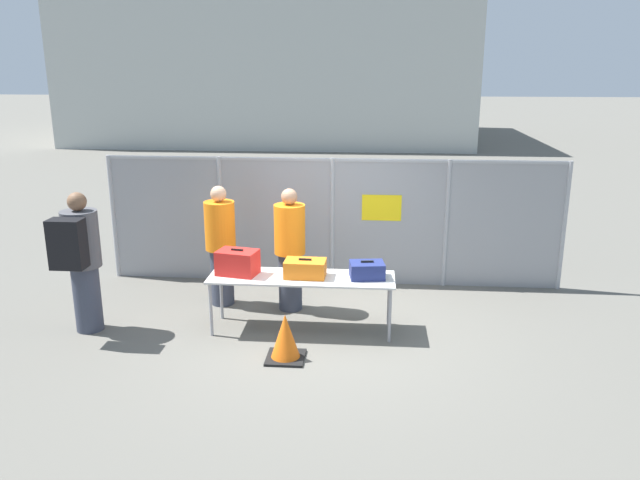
% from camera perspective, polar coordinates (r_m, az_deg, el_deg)
% --- Properties ---
extents(ground_plane, '(120.00, 120.00, 0.00)m').
position_cam_1_polar(ground_plane, '(8.14, 0.16, -8.42)').
color(ground_plane, '#605E56').
extents(fence_section, '(7.05, 0.07, 1.97)m').
position_cam_1_polar(fence_section, '(9.63, 1.16, 1.97)').
color(fence_section, '#9EA0A5').
rests_on(fence_section, ground_plane).
extents(inspection_table, '(2.37, 0.68, 0.73)m').
position_cam_1_polar(inspection_table, '(7.96, -1.70, -3.69)').
color(inspection_table, silver).
rests_on(inspection_table, ground_plane).
extents(suitcase_red, '(0.56, 0.43, 0.34)m').
position_cam_1_polar(suitcase_red, '(8.05, -7.55, -2.04)').
color(suitcase_red, red).
rests_on(suitcase_red, inspection_table).
extents(suitcase_orange, '(0.52, 0.34, 0.24)m').
position_cam_1_polar(suitcase_orange, '(7.91, -1.36, -2.62)').
color(suitcase_orange, orange).
rests_on(suitcase_orange, inspection_table).
extents(suitcase_navy, '(0.47, 0.38, 0.23)m').
position_cam_1_polar(suitcase_navy, '(7.89, 4.32, -2.76)').
color(suitcase_navy, navy).
rests_on(suitcase_navy, inspection_table).
extents(traveler_hooded, '(0.45, 0.70, 1.82)m').
position_cam_1_polar(traveler_hooded, '(8.36, -21.06, -1.51)').
color(traveler_hooded, '#383D4C').
rests_on(traveler_hooded, ground_plane).
extents(security_worker_near, '(0.43, 0.43, 1.73)m').
position_cam_1_polar(security_worker_near, '(8.60, -2.77, -0.75)').
color(security_worker_near, '#383D4C').
rests_on(security_worker_near, ground_plane).
extents(security_worker_far, '(0.43, 0.43, 1.73)m').
position_cam_1_polar(security_worker_far, '(8.89, -9.07, -0.38)').
color(security_worker_far, '#383D4C').
rests_on(security_worker_far, ground_plane).
extents(utility_trailer, '(3.37, 2.00, 0.71)m').
position_cam_1_polar(utility_trailer, '(12.29, 5.40, 1.95)').
color(utility_trailer, '#4C6B47').
rests_on(utility_trailer, ground_plane).
extents(distant_hangar, '(16.80, 10.70, 5.73)m').
position_cam_1_polar(distant_hangar, '(29.92, -3.77, 14.92)').
color(distant_hangar, '#B2B7B2').
rests_on(distant_hangar, ground_plane).
extents(traffic_cone, '(0.45, 0.45, 0.56)m').
position_cam_1_polar(traffic_cone, '(7.36, -3.19, -8.97)').
color(traffic_cone, black).
rests_on(traffic_cone, ground_plane).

